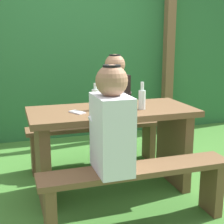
# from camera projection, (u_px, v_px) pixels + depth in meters

# --- Properties ---
(ground_plane) EXTENTS (12.00, 12.00, 0.00)m
(ground_plane) POSITION_uv_depth(u_px,v_px,m) (112.00, 189.00, 2.91)
(ground_plane) COLOR #3F792E
(hedge_backdrop) EXTENTS (6.40, 0.67, 2.02)m
(hedge_backdrop) POSITION_uv_depth(u_px,v_px,m) (68.00, 61.00, 4.54)
(hedge_backdrop) COLOR #296534
(hedge_backdrop) RESTS_ON ground_plane
(pergola_post_right) EXTENTS (0.12, 0.12, 2.16)m
(pergola_post_right) POSITION_uv_depth(u_px,v_px,m) (169.00, 56.00, 4.44)
(pergola_post_right) COLOR brown
(pergola_post_right) RESTS_ON ground_plane
(picnic_table) EXTENTS (1.40, 0.64, 0.74)m
(picnic_table) POSITION_uv_depth(u_px,v_px,m) (112.00, 136.00, 2.79)
(picnic_table) COLOR brown
(picnic_table) RESTS_ON ground_plane
(bench_near) EXTENTS (1.40, 0.24, 0.45)m
(bench_near) POSITION_uv_depth(u_px,v_px,m) (137.00, 184.00, 2.29)
(bench_near) COLOR brown
(bench_near) RESTS_ON ground_plane
(bench_far) EXTENTS (1.40, 0.24, 0.45)m
(bench_far) POSITION_uv_depth(u_px,v_px,m) (95.00, 136.00, 3.38)
(bench_far) COLOR brown
(bench_far) RESTS_ON ground_plane
(person_white_shirt) EXTENTS (0.25, 0.35, 0.72)m
(person_white_shirt) POSITION_uv_depth(u_px,v_px,m) (112.00, 123.00, 2.13)
(person_white_shirt) COLOR silver
(person_white_shirt) RESTS_ON bench_near
(person_black_coat) EXTENTS (0.25, 0.35, 0.72)m
(person_black_coat) POSITION_uv_depth(u_px,v_px,m) (115.00, 92.00, 3.34)
(person_black_coat) COLOR black
(person_black_coat) RESTS_ON bench_far
(drinking_glass) EXTENTS (0.08, 0.08, 0.08)m
(drinking_glass) POSITION_uv_depth(u_px,v_px,m) (128.00, 106.00, 2.66)
(drinking_glass) COLOR silver
(drinking_glass) RESTS_ON picnic_table
(bottle_left) EXTENTS (0.06, 0.06, 0.23)m
(bottle_left) POSITION_uv_depth(u_px,v_px,m) (95.00, 99.00, 2.68)
(bottle_left) COLOR silver
(bottle_left) RESTS_ON picnic_table
(bottle_right) EXTENTS (0.06, 0.06, 0.23)m
(bottle_right) POSITION_uv_depth(u_px,v_px,m) (142.00, 99.00, 2.71)
(bottle_right) COLOR silver
(bottle_right) RESTS_ON picnic_table
(cell_phone) EXTENTS (0.13, 0.16, 0.01)m
(cell_phone) POSITION_uv_depth(u_px,v_px,m) (77.00, 112.00, 2.59)
(cell_phone) COLOR silver
(cell_phone) RESTS_ON picnic_table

